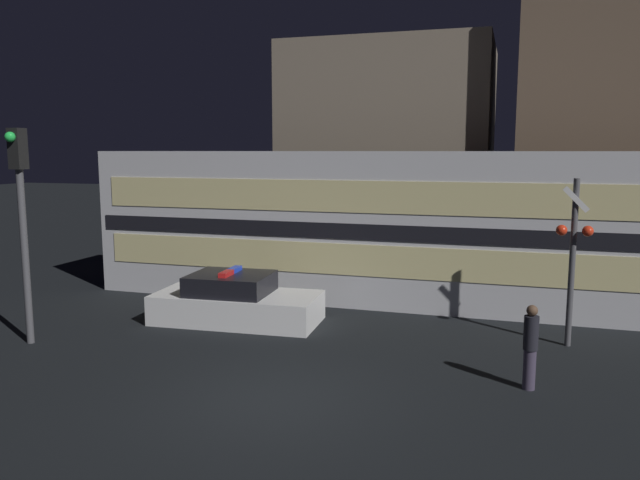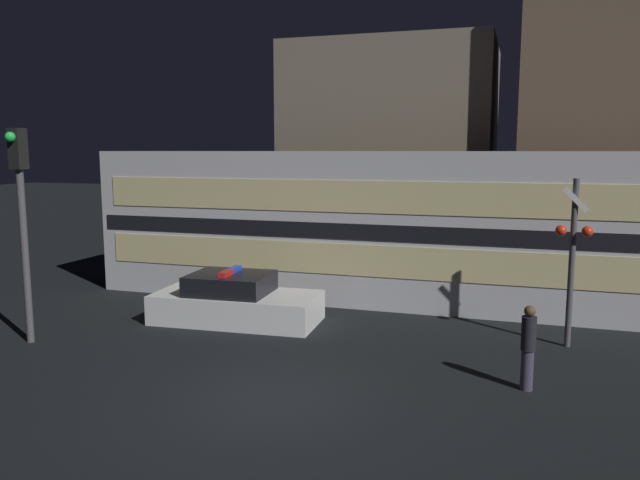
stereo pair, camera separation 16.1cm
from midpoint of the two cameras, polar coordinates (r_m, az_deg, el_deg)
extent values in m
plane|color=black|center=(11.49, -4.13, -14.30)|extent=(120.00, 120.00, 0.00)
cube|color=silver|center=(18.28, 7.00, 1.20)|extent=(17.94, 2.81, 4.37)
cube|color=black|center=(16.90, 6.09, 0.65)|extent=(17.58, 0.03, 0.44)
cube|color=beige|center=(17.02, 6.05, -1.98)|extent=(17.04, 0.02, 0.87)
cube|color=beige|center=(16.80, 6.14, 3.89)|extent=(17.04, 0.02, 0.87)
cube|color=silver|center=(16.31, -7.32, -6.13)|extent=(4.31, 2.15, 0.75)
cube|color=black|center=(16.23, -7.91, -3.94)|extent=(2.12, 1.80, 0.50)
cube|color=red|center=(15.91, -8.33, -3.05)|extent=(0.23, 0.58, 0.12)
cube|color=blue|center=(16.43, -7.55, -2.68)|extent=(0.23, 0.58, 0.12)
cylinder|color=#3F384C|center=(12.36, 18.75, -11.19)|extent=(0.23, 0.23, 0.76)
cylinder|color=black|center=(12.15, 18.91, -8.09)|extent=(0.27, 0.27, 0.63)
sphere|color=brown|center=(12.04, 19.00, -6.17)|extent=(0.21, 0.21, 0.21)
cylinder|color=#4C4C51|center=(14.94, 22.31, -2.04)|extent=(0.14, 0.14, 3.79)
sphere|color=red|center=(14.68, 21.47, 0.82)|extent=(0.24, 0.24, 0.24)
sphere|color=red|center=(14.72, 23.54, 0.72)|extent=(0.24, 0.24, 0.24)
cube|color=white|center=(14.68, 22.64, 3.43)|extent=(0.58, 0.03, 0.58)
cylinder|color=#4C4C51|center=(15.60, -25.08, -1.44)|extent=(0.16, 0.16, 3.98)
cube|color=black|center=(15.42, -25.63, 7.54)|extent=(0.30, 0.30, 0.90)
sphere|color=green|center=(15.28, -26.20, 8.45)|extent=(0.23, 0.23, 0.23)
cube|color=#726656|center=(26.18, 6.90, 7.87)|extent=(7.99, 6.41, 8.53)
camera|label=1|loc=(0.08, -89.73, 0.04)|focal=35.00mm
camera|label=2|loc=(0.08, 90.27, -0.04)|focal=35.00mm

